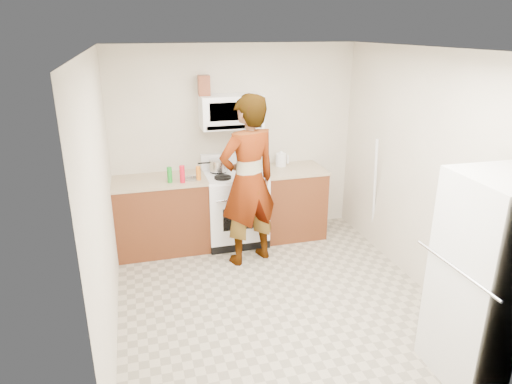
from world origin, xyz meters
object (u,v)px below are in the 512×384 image
object	(u,v)px
microwave	(231,111)
fridge	(493,282)
saucepan	(219,165)
gas_range	(235,206)
person	(248,181)
kettle	(281,160)

from	to	relation	value
microwave	fridge	xyz separation A→B (m)	(1.36, -3.06, -0.85)
fridge	saucepan	bearing A→B (deg)	118.33
gas_range	fridge	size ratio (longest dim) A/B	0.66
person	fridge	size ratio (longest dim) A/B	1.18
gas_range	kettle	distance (m)	0.87
gas_range	fridge	xyz separation A→B (m)	(1.36, -2.93, 0.36)
gas_range	fridge	distance (m)	3.25
fridge	person	bearing A→B (deg)	120.82
kettle	saucepan	distance (m)	0.85
microwave	person	world-z (taller)	person
gas_range	microwave	bearing A→B (deg)	90.00
person	kettle	bearing A→B (deg)	-149.12
fridge	microwave	bearing A→B (deg)	115.60
fridge	kettle	bearing A→B (deg)	104.17
microwave	person	size ratio (longest dim) A/B	0.38
microwave	kettle	world-z (taller)	microwave
person	saucepan	size ratio (longest dim) A/B	8.21
gas_range	microwave	size ratio (longest dim) A/B	1.49
gas_range	microwave	xyz separation A→B (m)	(0.00, 0.13, 1.21)
person	fridge	distance (m)	2.72
fridge	kettle	world-z (taller)	fridge
microwave	fridge	distance (m)	3.46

